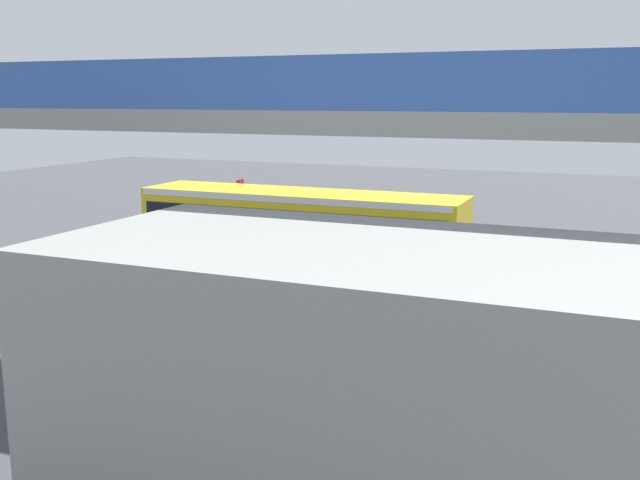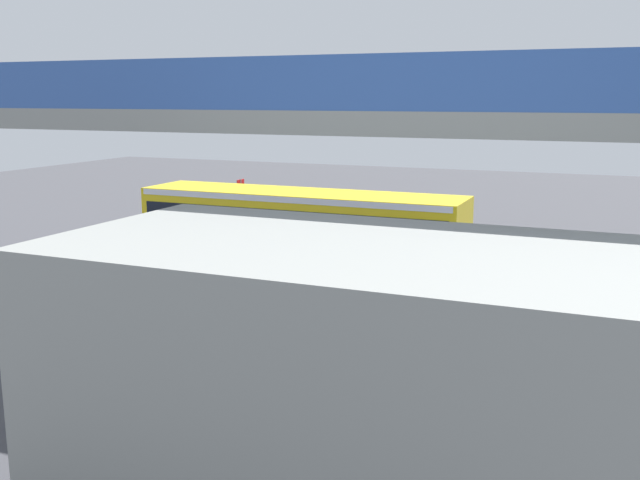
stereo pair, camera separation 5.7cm
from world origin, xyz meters
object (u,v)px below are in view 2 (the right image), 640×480
(pedestrian, at_px, (203,226))
(city_bus, at_px, (300,228))
(traffic_sign, at_px, (241,200))
(bicycle_black, at_px, (65,251))
(parked_van, at_px, (542,308))

(pedestrian, bearing_deg, city_bus, 149.90)
(city_bus, xyz_separation_m, traffic_sign, (5.28, -5.19, 0.01))
(city_bus, height_order, traffic_sign, city_bus)
(pedestrian, bearing_deg, bicycle_black, 51.50)
(bicycle_black, relative_size, traffic_sign, 0.63)
(parked_van, distance_m, pedestrian, 17.01)
(city_bus, bearing_deg, pedestrian, -30.10)
(city_bus, xyz_separation_m, pedestrian, (6.28, -3.64, -1.00))
(city_bus, relative_size, pedestrian, 6.44)
(traffic_sign, bearing_deg, pedestrian, 56.93)
(city_bus, height_order, parked_van, city_bus)
(traffic_sign, bearing_deg, city_bus, 135.50)
(parked_van, xyz_separation_m, pedestrian, (14.97, -8.07, -0.30))
(bicycle_black, relative_size, pedestrian, 0.99)
(parked_van, relative_size, traffic_sign, 1.71)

